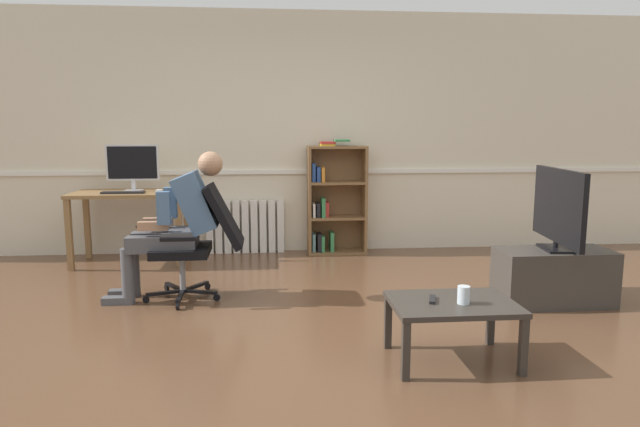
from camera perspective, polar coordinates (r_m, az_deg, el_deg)
The scene contains 15 objects.
ground_plane at distance 4.00m, azimuth -1.05°, elevation -11.86°, with size 18.00×18.00×0.00m, color brown.
back_wall at distance 6.39m, azimuth -2.84°, elevation 8.18°, with size 12.00×0.13×2.70m.
computer_desk at distance 6.11m, azimuth -18.94°, elevation 1.06°, with size 1.15×0.64×0.76m.
imac_monitor at distance 6.14m, azimuth -18.70°, elevation 4.81°, with size 0.54×0.14×0.49m.
keyboard at distance 5.97m, azimuth -19.58°, elevation 2.06°, with size 0.42×0.12×0.02m, color black.
computer_mouse at distance 5.91m, azimuth -16.21°, elevation 2.21°, with size 0.06×0.10×0.03m, color white.
bookshelf at distance 6.27m, azimuth 1.35°, elevation 1.34°, with size 0.66×0.29×1.29m.
radiator at distance 6.38m, azimuth -7.67°, elevation -1.35°, with size 0.88×0.08×0.60m.
office_chair at distance 4.69m, azimuth -12.14°, elevation -2.37°, with size 0.83×0.61×0.96m.
person_seated at distance 4.69m, azimuth -14.52°, elevation -0.81°, with size 0.99×0.40×1.22m.
tv_stand at distance 4.88m, azimuth 22.86°, elevation -6.01°, with size 0.90×0.41×0.45m.
tv_screen at distance 4.78m, azimuth 23.28°, elevation 0.55°, with size 0.24×0.96×0.65m.
coffee_table at distance 3.49m, azimuth 13.45°, elevation -9.53°, with size 0.74×0.53×0.38m.
drinking_glass at distance 3.43m, azimuth 14.54°, elevation -8.10°, with size 0.07×0.07×0.11m, color silver.
spare_remote at distance 3.46m, azimuth 11.48°, elevation -8.63°, with size 0.04×0.15×0.02m, color black.
Camera 1 is at (-0.27, -3.74, 1.41)m, focal length 31.16 mm.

